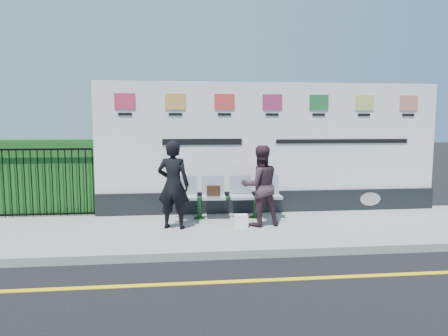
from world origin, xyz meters
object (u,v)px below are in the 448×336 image
(billboard, at_px, (271,156))
(bench, at_px, (228,207))
(woman_left, at_px, (173,185))
(woman_right, at_px, (260,186))

(billboard, xyz_separation_m, bench, (-1.09, -0.60, -1.05))
(bench, xyz_separation_m, woman_left, (-1.16, -0.72, 0.62))
(bench, bearing_deg, woman_right, -46.92)
(woman_left, distance_m, woman_right, 1.74)
(bench, relative_size, woman_left, 1.34)
(woman_left, xyz_separation_m, woman_right, (1.74, 0.04, -0.05))
(woman_left, relative_size, woman_right, 1.07)
(billboard, distance_m, bench, 1.63)
(billboard, xyz_separation_m, woman_left, (-2.24, -1.33, -0.43))
(billboard, height_order, woman_left, billboard)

